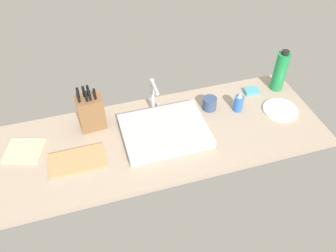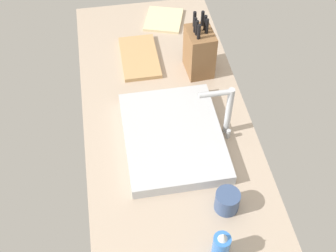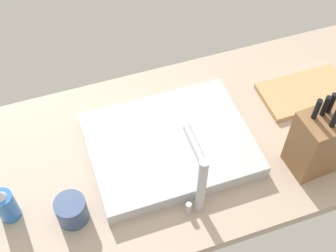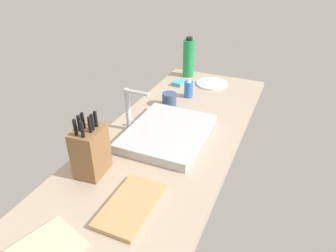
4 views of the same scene
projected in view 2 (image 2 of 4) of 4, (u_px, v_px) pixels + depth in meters
The scene contains 8 objects.
countertop_slab at pixel (171, 141), 170.35cm from camera, with size 180.05×65.01×3.50cm, color tan.
sink_basin at pixel (173, 137), 166.65cm from camera, with size 46.29×35.94×4.51cm, color #B7BABF.
faucet at pixel (225, 108), 161.29cm from camera, with size 5.50×12.87×22.32cm.
knife_block at pixel (199, 51), 185.94cm from camera, with size 14.50×11.40×26.78cm.
cutting_board at pixel (140, 57), 198.04cm from camera, with size 28.49×15.98×1.80cm, color tan.
soap_bottle at pixel (221, 245), 134.86cm from camera, with size 5.43×5.43×12.62cm.
dish_towel at pixel (164, 20), 216.57cm from camera, with size 19.05×17.11×1.20cm, color beige.
coffee_mug at pixel (227, 201), 146.73cm from camera, with size 8.20×8.20×7.72cm, color #384C75.
Camera 2 is at (104.91, -19.03, 134.74)cm, focal length 47.81 mm.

